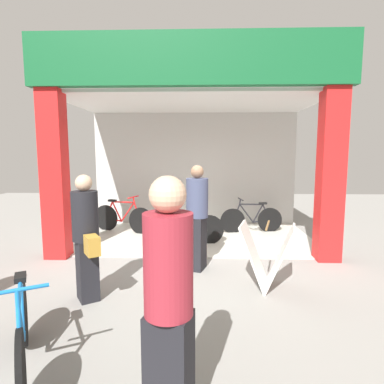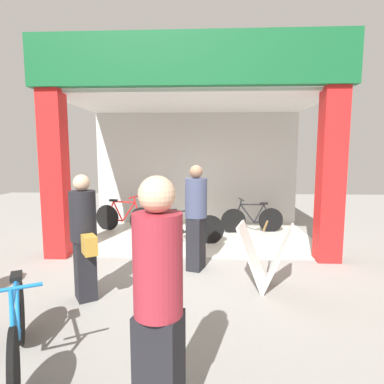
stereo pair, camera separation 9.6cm
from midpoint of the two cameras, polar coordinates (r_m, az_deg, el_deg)
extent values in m
plane|color=gray|center=(5.96, 0.13, -11.92)|extent=(18.76, 18.76, 0.00)
cube|color=beige|center=(7.35, 0.65, -8.15)|extent=(5.38, 2.91, 0.02)
cube|color=#B7B7B2|center=(8.55, 1.02, 4.34)|extent=(5.38, 0.12, 3.06)
cube|color=red|center=(6.27, -23.19, 2.78)|extent=(0.41, 0.36, 3.06)
cube|color=red|center=(6.07, 24.29, 2.60)|extent=(0.41, 0.36, 3.06)
cube|color=#14592D|center=(5.70, 0.07, 22.99)|extent=(5.58, 0.20, 0.88)
cube|color=silver|center=(7.17, 0.68, 15.85)|extent=(5.38, 2.91, 0.06)
cylinder|color=black|center=(7.98, 14.45, -4.99)|extent=(0.60, 0.13, 0.61)
cylinder|color=black|center=(7.71, 7.88, -5.25)|extent=(0.60, 0.13, 0.61)
cylinder|color=black|center=(7.91, 12.94, -5.22)|extent=(0.41, 0.09, 0.08)
cylinder|color=black|center=(7.85, 12.39, -3.84)|extent=(0.27, 0.07, 0.45)
cylinder|color=black|center=(7.76, 10.35, -3.85)|extent=(0.37, 0.09, 0.47)
cylinder|color=black|center=(7.76, 11.22, -2.23)|extent=(0.58, 0.12, 0.05)
cylinder|color=black|center=(7.91, 13.79, -3.63)|extent=(0.20, 0.06, 0.41)
cylinder|color=black|center=(7.69, 8.58, -3.74)|extent=(0.18, 0.06, 0.42)
cylinder|color=black|center=(7.67, 9.23, -1.78)|extent=(0.06, 0.04, 0.13)
cylinder|color=black|center=(7.66, 9.30, -1.33)|extent=(0.09, 0.42, 0.03)
cube|color=black|center=(7.84, 13.26, -2.04)|extent=(0.19, 0.12, 0.05)
cylinder|color=black|center=(6.64, -4.80, -7.11)|extent=(0.63, 0.15, 0.63)
cylinder|color=black|center=(6.74, 3.58, -6.87)|extent=(0.63, 0.15, 0.63)
cylinder|color=black|center=(6.66, -2.81, -7.26)|extent=(0.42, 0.11, 0.08)
cylinder|color=black|center=(6.62, -2.05, -5.52)|extent=(0.28, 0.08, 0.47)
cylinder|color=black|center=(6.65, 0.56, -5.39)|extent=(0.39, 0.10, 0.49)
cylinder|color=black|center=(6.59, -0.50, -3.47)|extent=(0.60, 0.14, 0.05)
cylinder|color=black|center=(6.60, -3.88, -5.36)|extent=(0.21, 0.07, 0.42)
cylinder|color=black|center=(6.68, 2.77, -5.12)|extent=(0.19, 0.07, 0.44)
cylinder|color=black|center=(6.61, 2.03, -2.80)|extent=(0.06, 0.04, 0.13)
cylinder|color=black|center=(6.60, 1.95, -2.26)|extent=(0.10, 0.44, 0.03)
cube|color=black|center=(6.55, -3.13, -3.34)|extent=(0.20, 0.13, 0.05)
cylinder|color=black|center=(8.19, -14.80, -4.53)|extent=(0.63, 0.26, 0.65)
cylinder|color=black|center=(7.64, -8.73, -5.21)|extent=(0.63, 0.26, 0.65)
cylinder|color=red|center=(8.06, -13.44, -4.85)|extent=(0.42, 0.18, 0.08)
cylinder|color=red|center=(7.97, -12.95, -3.43)|extent=(0.28, 0.13, 0.49)
cylinder|color=red|center=(7.80, -11.08, -3.55)|extent=(0.39, 0.17, 0.51)
cylinder|color=red|center=(7.83, -11.89, -1.78)|extent=(0.60, 0.24, 0.05)
cylinder|color=red|center=(8.09, -14.22, -3.14)|extent=(0.21, 0.10, 0.44)
cylinder|color=red|center=(7.65, -9.41, -3.53)|extent=(0.20, 0.10, 0.45)
cylinder|color=red|center=(7.65, -10.03, -1.38)|extent=(0.06, 0.05, 0.14)
cylinder|color=red|center=(7.65, -10.11, -0.90)|extent=(0.18, 0.44, 0.03)
cube|color=black|center=(8.00, -13.75, -1.49)|extent=(0.22, 0.16, 0.05)
cylinder|color=black|center=(3.85, -28.03, -18.60)|extent=(0.35, 0.59, 0.65)
cylinder|color=black|center=(2.97, -28.69, -26.76)|extent=(0.35, 0.59, 0.65)
cylinder|color=blue|center=(3.65, -28.13, -20.51)|extent=(0.24, 0.40, 0.08)
cylinder|color=blue|center=(3.48, -28.39, -18.09)|extent=(0.17, 0.26, 0.49)
cylinder|color=blue|center=(3.19, -28.62, -20.26)|extent=(0.22, 0.37, 0.51)
cylinder|color=blue|center=(3.21, -28.78, -15.50)|extent=(0.33, 0.56, 0.05)
cylinder|color=blue|center=(3.66, -28.29, -16.35)|extent=(0.13, 0.20, 0.43)
cylinder|color=blue|center=(2.95, -28.87, -22.14)|extent=(0.12, 0.19, 0.45)
cylinder|color=blue|center=(2.91, -29.13, -16.37)|extent=(0.06, 0.07, 0.13)
cylinder|color=blue|center=(2.89, -29.20, -15.11)|extent=(0.41, 0.25, 0.03)
cube|color=black|center=(3.49, -28.58, -13.29)|extent=(0.18, 0.22, 0.05)
cube|color=silver|center=(4.72, 11.41, -11.28)|extent=(0.53, 0.64, 0.94)
cube|color=silver|center=(4.70, 15.90, -11.51)|extent=(0.53, 0.64, 0.94)
cylinder|color=olive|center=(4.59, 13.82, -5.92)|extent=(0.18, 0.55, 0.03)
cube|color=black|center=(2.43, -4.63, -30.55)|extent=(0.34, 0.31, 0.91)
cylinder|color=maroon|center=(2.05, -4.86, -12.93)|extent=(0.39, 0.39, 0.66)
sphere|color=#D8AD8C|center=(1.95, -5.00, -0.43)|extent=(0.23, 0.23, 0.23)
cube|color=black|center=(5.31, 1.24, -9.28)|extent=(0.33, 0.39, 0.89)
cylinder|color=#3F4766|center=(5.15, 1.26, -1.07)|extent=(0.46, 0.46, 0.64)
sphere|color=#8C664C|center=(5.10, 1.28, 3.69)|extent=(0.21, 0.21, 0.21)
cube|color=brown|center=(5.46, 2.30, -3.17)|extent=(0.16, 0.21, 0.27)
cube|color=black|center=(4.51, -18.22, -13.16)|extent=(0.37, 0.38, 0.81)
cylinder|color=black|center=(4.32, -18.59, -4.06)|extent=(0.47, 0.47, 0.65)
sphere|color=#D8AD8C|center=(4.26, -18.82, 1.61)|extent=(0.21, 0.21, 0.21)
cube|color=#BF8C33|center=(4.10, -17.48, -9.13)|extent=(0.26, 0.29, 0.23)
camera|label=1|loc=(0.05, -89.57, 0.05)|focal=29.39mm
camera|label=2|loc=(0.05, 90.43, -0.05)|focal=29.39mm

